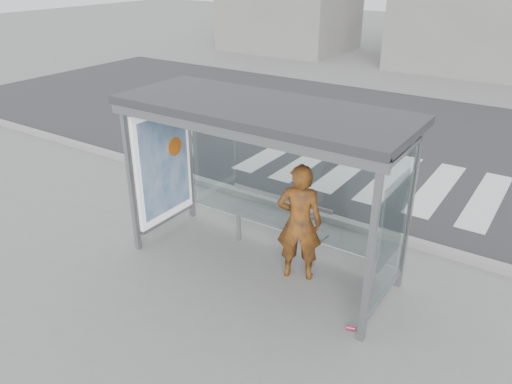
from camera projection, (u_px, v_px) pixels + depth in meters
ground at (261, 266)px, 7.94m from camera, size 80.00×80.00×0.00m
road at (405, 142)px, 13.20m from camera, size 30.00×10.00×0.01m
curb at (317, 215)px, 9.38m from camera, size 30.00×0.18×0.12m
crosswalk at (413, 183)px, 10.82m from camera, size 7.55×3.00×0.00m
bus_shelter at (242, 143)px, 7.32m from camera, size 4.25×1.65×2.62m
building_center at (502, 9)px, 20.40m from camera, size 8.00×5.00×5.00m
person at (299, 223)px, 7.31m from camera, size 0.79×0.66×1.85m
bench at (275, 222)px, 8.09m from camera, size 1.84×0.32×0.95m
soda_can at (351, 328)px, 6.56m from camera, size 0.13×0.09×0.06m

